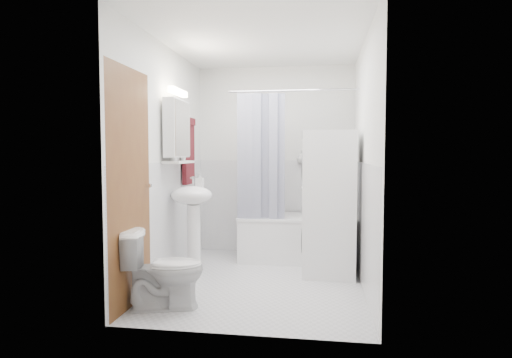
# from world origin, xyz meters

# --- Properties ---
(floor) EXTENTS (2.60, 2.60, 0.00)m
(floor) POSITION_xyz_m (0.00, 0.00, 0.00)
(floor) COLOR silver
(floor) RESTS_ON ground
(room_walls) EXTENTS (2.60, 2.60, 2.60)m
(room_walls) POSITION_xyz_m (0.00, 0.00, 1.49)
(room_walls) COLOR white
(room_walls) RESTS_ON ground
(wainscot) EXTENTS (1.98, 2.58, 2.58)m
(wainscot) POSITION_xyz_m (0.00, 0.29, 0.60)
(wainscot) COLOR white
(wainscot) RESTS_ON ground
(door) EXTENTS (0.05, 2.00, 2.00)m
(door) POSITION_xyz_m (-0.95, -0.55, 1.00)
(door) COLOR brown
(door) RESTS_ON ground
(bathtub) EXTENTS (1.40, 0.66, 0.54)m
(bathtub) POSITION_xyz_m (0.32, 0.92, 0.29)
(bathtub) COLOR white
(bathtub) RESTS_ON ground
(tub_spout) EXTENTS (0.04, 0.12, 0.04)m
(tub_spout) POSITION_xyz_m (0.52, 1.25, 0.86)
(tub_spout) COLOR silver
(tub_spout) RESTS_ON room_walls
(curtain_rod) EXTENTS (1.58, 0.02, 0.02)m
(curtain_rod) POSITION_xyz_m (0.32, 0.65, 2.00)
(curtain_rod) COLOR silver
(curtain_rod) RESTS_ON room_walls
(shower_curtain) EXTENTS (0.55, 0.02, 1.45)m
(shower_curtain) POSITION_xyz_m (-0.09, 0.65, 1.25)
(shower_curtain) COLOR #121640
(shower_curtain) RESTS_ON curtain_rod
(sink) EXTENTS (0.44, 0.37, 1.04)m
(sink) POSITION_xyz_m (-0.75, 0.12, 0.70)
(sink) COLOR white
(sink) RESTS_ON ground
(medicine_cabinet) EXTENTS (0.13, 0.50, 0.71)m
(medicine_cabinet) POSITION_xyz_m (-0.90, 0.10, 1.57)
(medicine_cabinet) COLOR white
(medicine_cabinet) RESTS_ON room_walls
(shelf) EXTENTS (0.18, 0.54, 0.02)m
(shelf) POSITION_xyz_m (-0.89, 0.10, 1.20)
(shelf) COLOR silver
(shelf) RESTS_ON room_walls
(shower_caddy) EXTENTS (0.22, 0.06, 0.02)m
(shower_caddy) POSITION_xyz_m (0.57, 1.24, 1.15)
(shower_caddy) COLOR silver
(shower_caddy) RESTS_ON room_walls
(towel) EXTENTS (0.07, 0.32, 0.78)m
(towel) POSITION_xyz_m (-0.94, 0.59, 1.33)
(towel) COLOR #5B1422
(towel) RESTS_ON room_walls
(washer_dryer) EXTENTS (0.57, 0.55, 1.52)m
(washer_dryer) POSITION_xyz_m (0.68, 0.34, 0.76)
(washer_dryer) COLOR white
(washer_dryer) RESTS_ON ground
(toilet) EXTENTS (0.73, 0.52, 0.65)m
(toilet) POSITION_xyz_m (-0.70, -0.86, 0.32)
(toilet) COLOR white
(toilet) RESTS_ON ground
(soap_pump) EXTENTS (0.08, 0.17, 0.08)m
(soap_pump) POSITION_xyz_m (-0.71, 0.25, 0.95)
(soap_pump) COLOR gray
(soap_pump) RESTS_ON sink
(shelf_bottle) EXTENTS (0.07, 0.18, 0.07)m
(shelf_bottle) POSITION_xyz_m (-0.89, -0.05, 1.25)
(shelf_bottle) COLOR gray
(shelf_bottle) RESTS_ON shelf
(shelf_cup) EXTENTS (0.10, 0.09, 0.10)m
(shelf_cup) POSITION_xyz_m (-0.89, 0.22, 1.26)
(shelf_cup) COLOR gray
(shelf_cup) RESTS_ON shelf
(shampoo_a) EXTENTS (0.13, 0.17, 0.13)m
(shampoo_a) POSITION_xyz_m (0.35, 1.24, 1.23)
(shampoo_a) COLOR gray
(shampoo_a) RESTS_ON shower_caddy
(shampoo_b) EXTENTS (0.08, 0.21, 0.08)m
(shampoo_b) POSITION_xyz_m (0.47, 1.24, 1.20)
(shampoo_b) COLOR #294DA4
(shampoo_b) RESTS_ON shower_caddy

